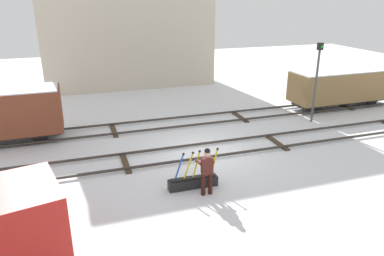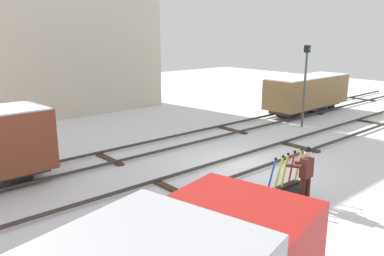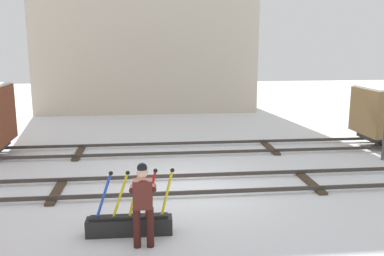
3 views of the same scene
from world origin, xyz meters
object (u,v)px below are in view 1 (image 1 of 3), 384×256
freight_car_far_end (341,86)px  switch_lever_frame (193,181)px  signal_post (317,75)px  rail_worker (207,169)px

freight_car_far_end → switch_lever_frame: bearing=-151.3°
switch_lever_frame → signal_post: 9.97m
freight_car_far_end → rail_worker: bearing=-148.5°
switch_lever_frame → rail_worker: (0.29, -0.58, 0.72)m
switch_lever_frame → rail_worker: rail_worker is taller
rail_worker → signal_post: (8.12, 5.40, 1.59)m
rail_worker → signal_post: signal_post is taller
rail_worker → signal_post: size_ratio=0.41×
rail_worker → switch_lever_frame: bearing=117.7°
signal_post → freight_car_far_end: signal_post is taller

